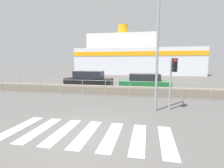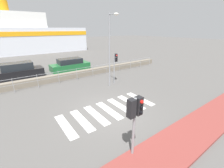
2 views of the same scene
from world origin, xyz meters
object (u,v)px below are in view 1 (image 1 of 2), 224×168
(streetlamp, at_px, (158,37))
(ferry_boat, at_px, (134,57))
(parked_car_green, at_px, (145,82))
(parked_car_black, at_px, (89,80))
(traffic_light_far, at_px, (173,72))

(streetlamp, bearing_deg, ferry_boat, 96.92)
(streetlamp, xyz_separation_m, parked_car_green, (-0.67, 7.52, -3.06))
(streetlamp, height_order, parked_car_black, streetlamp)
(parked_car_black, relative_size, parked_car_green, 1.00)
(ferry_boat, distance_m, parked_car_black, 18.31)
(streetlamp, distance_m, ferry_boat, 25.58)
(streetlamp, distance_m, parked_car_green, 8.14)
(streetlamp, relative_size, parked_car_black, 1.28)
(traffic_light_far, relative_size, parked_car_green, 0.58)
(parked_car_black, bearing_deg, traffic_light_far, -45.38)
(ferry_boat, height_order, parked_car_green, ferry_boat)
(ferry_boat, distance_m, parked_car_green, 18.23)
(parked_car_green, bearing_deg, parked_car_black, 180.00)
(traffic_light_far, relative_size, streetlamp, 0.45)
(streetlamp, bearing_deg, parked_car_black, 129.05)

